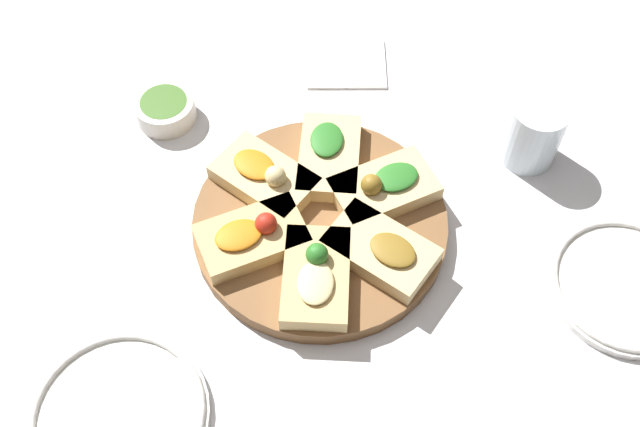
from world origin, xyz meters
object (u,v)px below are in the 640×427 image
napkin_stack (348,63)px  dipping_bowl (165,109)px  plate_left (626,285)px  plate_right (118,416)px  serving_board (320,224)px  water_glass (533,133)px

napkin_stack → dipping_bowl: 0.27m
plate_left → napkin_stack: 0.48m
plate_right → napkin_stack: size_ratio=1.71×
dipping_bowl → plate_left: bearing=162.8°
plate_right → serving_board: bearing=-124.0°
serving_board → dipping_bowl: 0.27m
plate_right → dipping_bowl: (0.05, -0.41, 0.01)m
plate_left → dipping_bowl: 0.62m
plate_left → dipping_bowl: bearing=-17.2°
plate_left → water_glass: 0.22m
serving_board → dipping_bowl: (0.23, -0.15, 0.01)m
dipping_bowl → serving_board: bearing=147.0°
plate_left → plate_right: (0.54, 0.23, -0.00)m
plate_right → water_glass: size_ratio=2.12×
water_glass → napkin_stack: water_glass is taller
serving_board → plate_right: 0.32m
serving_board → plate_left: 0.36m
plate_right → plate_left: bearing=-157.0°
water_glass → dipping_bowl: 0.48m
serving_board → water_glass: bearing=-149.3°
plate_right → dipping_bowl: 0.41m
plate_right → napkin_stack: plate_right is taller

